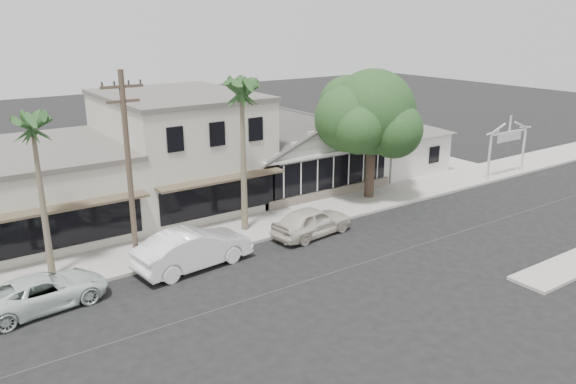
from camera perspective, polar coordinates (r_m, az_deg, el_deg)
ground at (r=26.75m, az=7.64°, el=-7.17°), size 140.00×140.00×0.00m
sidewalk_north at (r=28.23m, az=-14.22°, el=-6.05°), size 90.00×3.50×0.15m
corner_shop at (r=38.16m, az=0.78°, el=4.58°), size 10.40×8.60×5.10m
side_cottage at (r=42.90m, az=10.51°, el=4.19°), size 6.00×6.00×3.00m
arch_sign at (r=42.72m, az=21.54°, el=5.49°), size 4.12×0.12×3.95m
row_building_near at (r=35.02m, az=-10.96°, el=4.17°), size 8.00×10.00×6.50m
row_building_midnear at (r=32.88m, az=-25.27°, el=-0.13°), size 10.00×10.00×4.20m
utility_pole at (r=25.03m, az=-15.85°, el=2.24°), size 1.80×0.24×9.00m
car_0 at (r=29.50m, az=2.42°, el=-3.00°), size 4.79×2.38×1.57m
car_1 at (r=26.15m, az=-9.60°, el=-5.69°), size 5.68×2.52×1.81m
car_2 at (r=24.46m, az=-23.56°, el=-9.23°), size 5.11×2.76×1.36m
shade_tree at (r=34.95m, az=8.22°, el=7.81°), size 7.34×6.64×8.14m
palm_east at (r=28.52m, az=-4.72°, el=10.03°), size 2.71×2.71×8.63m
palm_mid at (r=25.14m, az=-24.53°, el=5.81°), size 2.56×2.56×7.73m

